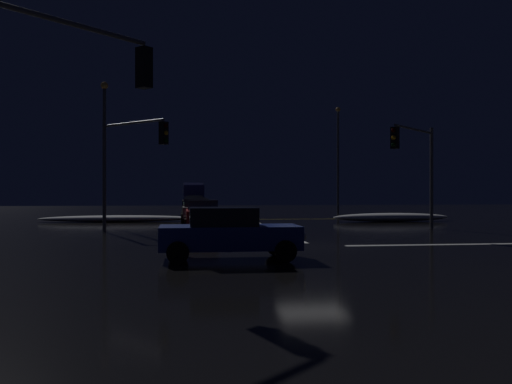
{
  "coord_description": "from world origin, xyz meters",
  "views": [
    {
      "loc": [
        -4.76,
        -20.45,
        2.07
      ],
      "look_at": [
        -0.55,
        11.95,
        2.01
      ],
      "focal_mm": 39.32,
      "sensor_mm": 36.0,
      "label": 1
    }
  ],
  "objects_px": {
    "sedan_black": "(195,207)",
    "traffic_signal_ne": "(416,156)",
    "sedan_white": "(194,204)",
    "streetlamp_right_far": "(338,153)",
    "sedan_blue_crossing": "(228,233)",
    "traffic_signal_nw": "(130,153)",
    "traffic_signal_sw": "(62,93)",
    "streetlamp_left_near": "(104,142)",
    "sedan_red": "(203,214)",
    "sedan_orange": "(195,202)",
    "sedan_green": "(193,205)",
    "sedan_gray": "(196,210)",
    "box_truck": "(193,194)"
  },
  "relations": [
    {
      "from": "sedan_green",
      "to": "sedan_red",
      "type": "bearing_deg",
      "value": -89.49
    },
    {
      "from": "sedan_red",
      "to": "traffic_signal_ne",
      "type": "relative_size",
      "value": 0.78
    },
    {
      "from": "sedan_black",
      "to": "traffic_signal_ne",
      "type": "xyz_separation_m",
      "value": [
        11.03,
        -15.63,
        3.08
      ]
    },
    {
      "from": "traffic_signal_nw",
      "to": "sedan_white",
      "type": "bearing_deg",
      "value": 82.43
    },
    {
      "from": "sedan_red",
      "to": "streetlamp_left_near",
      "type": "height_order",
      "value": "streetlamp_left_near"
    },
    {
      "from": "sedan_green",
      "to": "traffic_signal_sw",
      "type": "bearing_deg",
      "value": -95.54
    },
    {
      "from": "sedan_green",
      "to": "sedan_orange",
      "type": "distance_m",
      "value": 12.15
    },
    {
      "from": "sedan_gray",
      "to": "box_truck",
      "type": "distance_m",
      "value": 32.0
    },
    {
      "from": "sedan_black",
      "to": "traffic_signal_sw",
      "type": "distance_m",
      "value": 30.68
    },
    {
      "from": "sedan_white",
      "to": "traffic_signal_sw",
      "type": "xyz_separation_m",
      "value": [
        -3.79,
        -42.62,
        3.47
      ]
    },
    {
      "from": "traffic_signal_nw",
      "to": "traffic_signal_sw",
      "type": "xyz_separation_m",
      "value": [
        -0.1,
        -14.82,
        0.33
      ]
    },
    {
      "from": "sedan_blue_crossing",
      "to": "streetlamp_right_far",
      "type": "bearing_deg",
      "value": 69.01
    },
    {
      "from": "streetlamp_left_near",
      "to": "sedan_blue_crossing",
      "type": "bearing_deg",
      "value": -71.0
    },
    {
      "from": "sedan_red",
      "to": "sedan_black",
      "type": "xyz_separation_m",
      "value": [
        -0.14,
        12.19,
        0.0
      ]
    },
    {
      "from": "sedan_green",
      "to": "sedan_gray",
      "type": "bearing_deg",
      "value": -90.13
    },
    {
      "from": "sedan_black",
      "to": "sedan_green",
      "type": "distance_m",
      "value": 6.74
    },
    {
      "from": "sedan_gray",
      "to": "sedan_green",
      "type": "height_order",
      "value": "same"
    },
    {
      "from": "sedan_orange",
      "to": "streetlamp_right_far",
      "type": "xyz_separation_m",
      "value": [
        12.95,
        -11.74,
        4.82
      ]
    },
    {
      "from": "sedan_black",
      "to": "traffic_signal_nw",
      "type": "height_order",
      "value": "traffic_signal_nw"
    },
    {
      "from": "sedan_white",
      "to": "streetlamp_right_far",
      "type": "relative_size",
      "value": 0.44
    },
    {
      "from": "traffic_signal_nw",
      "to": "traffic_signal_ne",
      "type": "xyz_separation_m",
      "value": [
        14.54,
        -0.18,
        -0.05
      ]
    },
    {
      "from": "sedan_white",
      "to": "sedan_blue_crossing",
      "type": "bearing_deg",
      "value": -89.62
    },
    {
      "from": "streetlamp_right_far",
      "to": "box_truck",
      "type": "bearing_deg",
      "value": 124.19
    },
    {
      "from": "traffic_signal_sw",
      "to": "streetlamp_left_near",
      "type": "relative_size",
      "value": 0.72
    },
    {
      "from": "sedan_green",
      "to": "box_truck",
      "type": "bearing_deg",
      "value": 89.01
    },
    {
      "from": "sedan_black",
      "to": "traffic_signal_ne",
      "type": "height_order",
      "value": "traffic_signal_ne"
    },
    {
      "from": "sedan_blue_crossing",
      "to": "traffic_signal_ne",
      "type": "xyz_separation_m",
      "value": [
        10.59,
        10.76,
        3.08
      ]
    },
    {
      "from": "sedan_red",
      "to": "sedan_green",
      "type": "height_order",
      "value": "same"
    },
    {
      "from": "sedan_gray",
      "to": "traffic_signal_ne",
      "type": "distance_m",
      "value": 15.18
    },
    {
      "from": "sedan_green",
      "to": "sedan_blue_crossing",
      "type": "height_order",
      "value": "same"
    },
    {
      "from": "sedan_orange",
      "to": "traffic_signal_nw",
      "type": "xyz_separation_m",
      "value": [
        -3.86,
        -34.33,
        3.14
      ]
    },
    {
      "from": "streetlamp_left_near",
      "to": "sedan_black",
      "type": "bearing_deg",
      "value": 57.72
    },
    {
      "from": "traffic_signal_ne",
      "to": "streetlamp_left_near",
      "type": "height_order",
      "value": "streetlamp_left_near"
    },
    {
      "from": "sedan_red",
      "to": "streetlamp_right_far",
      "type": "relative_size",
      "value": 0.44
    },
    {
      "from": "sedan_white",
      "to": "sedan_blue_crossing",
      "type": "height_order",
      "value": "same"
    },
    {
      "from": "sedan_black",
      "to": "traffic_signal_ne",
      "type": "bearing_deg",
      "value": -54.78
    },
    {
      "from": "sedan_blue_crossing",
      "to": "streetlamp_right_far",
      "type": "distance_m",
      "value": 36.23
    },
    {
      "from": "sedan_red",
      "to": "sedan_white",
      "type": "height_order",
      "value": "same"
    },
    {
      "from": "sedan_green",
      "to": "box_truck",
      "type": "relative_size",
      "value": 0.52
    },
    {
      "from": "streetlamp_right_far",
      "to": "traffic_signal_nw",
      "type": "bearing_deg",
      "value": -126.66
    },
    {
      "from": "sedan_gray",
      "to": "streetlamp_left_near",
      "type": "distance_m",
      "value": 7.62
    },
    {
      "from": "sedan_orange",
      "to": "sedan_blue_crossing",
      "type": "relative_size",
      "value": 1.0
    },
    {
      "from": "sedan_orange",
      "to": "traffic_signal_sw",
      "type": "bearing_deg",
      "value": -94.61
    },
    {
      "from": "sedan_red",
      "to": "sedan_orange",
      "type": "bearing_deg",
      "value": 89.62
    },
    {
      "from": "sedan_white",
      "to": "traffic_signal_nw",
      "type": "xyz_separation_m",
      "value": [
        -3.69,
        -27.79,
        3.14
      ]
    },
    {
      "from": "streetlamp_right_far",
      "to": "streetlamp_left_near",
      "type": "height_order",
      "value": "streetlamp_right_far"
    },
    {
      "from": "sedan_orange",
      "to": "streetlamp_right_far",
      "type": "height_order",
      "value": "streetlamp_right_far"
    },
    {
      "from": "sedan_green",
      "to": "sedan_orange",
      "type": "relative_size",
      "value": 1.0
    },
    {
      "from": "sedan_gray",
      "to": "streetlamp_left_near",
      "type": "xyz_separation_m",
      "value": [
        -5.54,
        -3.14,
        4.18
      ]
    },
    {
      "from": "sedan_red",
      "to": "sedan_orange",
      "type": "relative_size",
      "value": 1.0
    }
  ]
}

